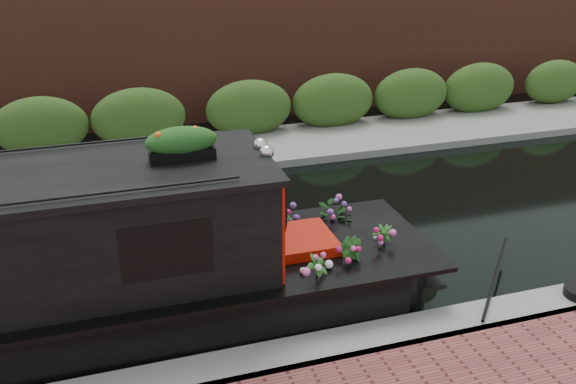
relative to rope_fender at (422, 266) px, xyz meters
name	(u,v)px	position (x,y,z in m)	size (l,w,h in m)	color
ground	(186,251)	(-3.21, 1.85, -0.17)	(80.00, 80.00, 0.00)	black
near_bank_coping	(233,382)	(-3.21, -1.45, -0.17)	(40.00, 0.60, 0.50)	gray
far_bank_path	(154,162)	(-3.21, 6.05, -0.17)	(40.00, 2.40, 0.34)	slate
far_hedge	(149,149)	(-3.21, 6.95, -0.17)	(40.00, 1.10, 2.80)	#2C4B19
far_brick_wall	(140,123)	(-3.21, 9.05, -0.17)	(40.00, 1.00, 8.00)	brown
rope_fender	(422,266)	(0.00, 0.00, 0.00)	(0.35, 0.35, 0.40)	olive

